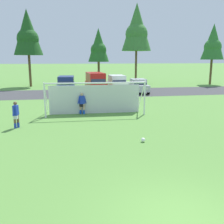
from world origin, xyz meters
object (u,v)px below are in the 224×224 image
at_px(player_midfield_center, 82,103).
at_px(player_winger_left, 16,115).
at_px(parked_car_slot_center_left, 117,84).
at_px(parked_car_slot_center, 138,86).
at_px(soccer_ball, 143,140).
at_px(soccer_goal, 95,97).
at_px(parked_car_slot_far_left, 66,85).
at_px(parked_car_slot_left, 96,83).

height_order(player_midfield_center, player_winger_left, same).
bearing_deg(parked_car_slot_center_left, parked_car_slot_center, -14.15).
xyz_separation_m(soccer_ball, soccer_goal, (-1.63, 7.23, 1.18)).
xyz_separation_m(parked_car_slot_far_left, parked_car_slot_left, (3.49, 0.37, 0.23)).
relative_size(soccer_ball, parked_car_slot_far_left, 0.05).
xyz_separation_m(player_winger_left, parked_car_slot_far_left, (3.08, 14.50, 0.29)).
xyz_separation_m(soccer_goal, parked_car_slot_center, (6.64, 11.37, -0.42)).
height_order(soccer_ball, parked_car_slot_left, parked_car_slot_left).
height_order(parked_car_slot_left, parked_car_slot_center_left, parked_car_slot_left).
relative_size(parked_car_slot_center_left, parked_car_slot_center, 1.09).
distance_m(player_midfield_center, parked_car_slot_center_left, 12.97).
xyz_separation_m(soccer_ball, parked_car_slot_left, (-0.28, 18.87, 1.23)).
distance_m(soccer_ball, parked_car_slot_left, 18.91).
bearing_deg(soccer_goal, player_winger_left, -148.25).
xyz_separation_m(player_midfield_center, parked_car_slot_center_left, (5.08, 11.93, 0.29)).
bearing_deg(soccer_ball, soccer_goal, 102.72).
bearing_deg(soccer_goal, parked_car_slot_left, 83.39).
relative_size(soccer_goal, player_winger_left, 4.55).
bearing_deg(player_midfield_center, parked_car_slot_left, 78.49).
distance_m(parked_car_slot_far_left, parked_car_slot_center, 8.79).
bearing_deg(soccer_ball, parked_car_slot_far_left, 101.54).
height_order(soccer_goal, parked_car_slot_center, soccer_goal).
xyz_separation_m(soccer_goal, parked_car_slot_far_left, (-2.14, 11.27, -0.18)).
height_order(soccer_ball, parked_car_slot_far_left, parked_car_slot_far_left).
relative_size(soccer_goal, parked_car_slot_center_left, 1.62).
height_order(soccer_ball, player_winger_left, player_winger_left).
xyz_separation_m(soccer_goal, parked_car_slot_center_left, (4.07, 12.02, -0.18)).
relative_size(player_midfield_center, player_winger_left, 1.00).
relative_size(player_winger_left, parked_car_slot_left, 0.33).
distance_m(soccer_goal, player_winger_left, 6.16).
bearing_deg(player_midfield_center, soccer_goal, -4.78).
xyz_separation_m(soccer_ball, parked_car_slot_center_left, (2.44, 19.25, 1.00)).
bearing_deg(soccer_ball, player_winger_left, 149.72).
distance_m(player_winger_left, parked_car_slot_center, 18.81).
xyz_separation_m(soccer_goal, parked_car_slot_left, (1.35, 11.64, 0.05)).
bearing_deg(parked_car_slot_center, parked_car_slot_left, 177.06).
bearing_deg(parked_car_slot_center, player_midfield_center, -124.10).
distance_m(soccer_goal, parked_car_slot_far_left, 11.47).
bearing_deg(parked_car_slot_center_left, soccer_ball, -97.23).
bearing_deg(parked_car_slot_center, parked_car_slot_far_left, -179.34).
relative_size(soccer_ball, player_midfield_center, 0.13).
height_order(soccer_goal, player_midfield_center, soccer_goal).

